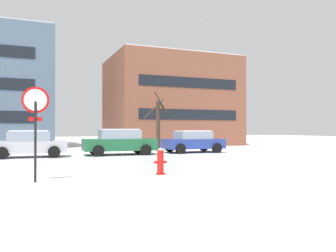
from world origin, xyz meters
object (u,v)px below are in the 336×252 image
Objects in this scene: parked_car_green at (119,142)px; parked_car_blue at (193,141)px; stop_sign at (35,115)px; fire_hydrant at (160,161)px; parked_car_silver at (29,144)px.

parked_car_green is 4.99m from parked_car_blue.
stop_sign reaches higher than fire_hydrant.
parked_car_silver reaches higher than fire_hydrant.
stop_sign is 0.70× the size of parked_car_blue.
stop_sign is at bearing -175.97° from fire_hydrant.
fire_hydrant is 9.36m from parked_car_green.
parked_car_silver is 4.99m from parked_car_green.
stop_sign is 3.09× the size of fire_hydrant.
parked_car_silver is at bearing 179.81° from parked_car_green.
parked_car_green reaches higher than fire_hydrant.
fire_hydrant is 11.23m from parked_car_blue.
fire_hydrant is 10.17m from parked_car_silver.
fire_hydrant is 0.21× the size of parked_car_green.
parked_car_silver reaches higher than parked_car_blue.
stop_sign is at bearing -89.37° from parked_car_silver.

